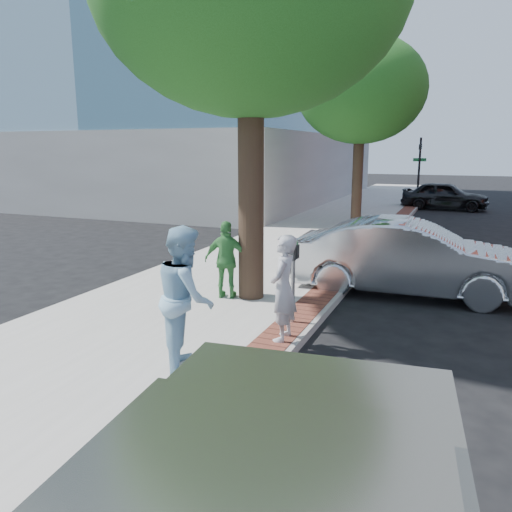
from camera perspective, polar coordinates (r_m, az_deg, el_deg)
The scene contains 14 objects.
ground at distance 8.64m, azimuth -1.88°, elevation -9.41°, with size 120.00×120.00×0.00m, color black.
sidewalk at distance 16.35m, azimuth 4.99°, elevation 1.16°, with size 5.00×60.00×0.15m, color #9E9991.
brick_strip at distance 15.82m, azimuth 12.60°, elevation 0.83°, with size 0.60×60.00×0.01m, color brown.
curb at distance 15.78m, azimuth 13.84°, elevation 0.45°, with size 0.10×60.00×0.15m, color gray.
office_tower at distance 34.70m, azimuth -7.02°, elevation 26.77°, with size 18.00×22.00×24.00m, color slate.
office_base at distance 33.58m, azimuth -6.58°, elevation 10.04°, with size 18.20×22.20×4.00m, color gray.
signal_near at distance 29.42m, azimuth 18.16°, elevation 9.73°, with size 0.70×0.15×3.80m.
tree_far at distance 19.80m, azimuth 11.92°, elevation 18.03°, with size 4.80×4.80×7.14m.
parking_meter at distance 8.69m, azimuth 4.27°, elevation -0.99°, with size 0.12×0.32×1.47m.
person_gray at distance 7.93m, azimuth 3.13°, elevation -3.69°, with size 0.63×0.41×1.72m, color #A8A8AD.
person_officer at distance 7.04m, azimuth -8.04°, elevation -4.66°, with size 0.98×0.76×2.01m, color #88B8D3.
person_green at distance 10.23m, azimuth -3.33°, elevation -0.44°, with size 0.94×0.39×1.60m, color #3E8841.
sedan_silver at distance 11.44m, azimuth 17.19°, elevation -0.22°, with size 1.77×5.06×1.67m, color #B4B7BB.
bg_car at distance 28.64m, azimuth 20.78°, elevation 6.48°, with size 1.77×4.40×1.50m, color black.
Camera 1 is at (3.36, -7.31, 3.17)m, focal length 35.00 mm.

